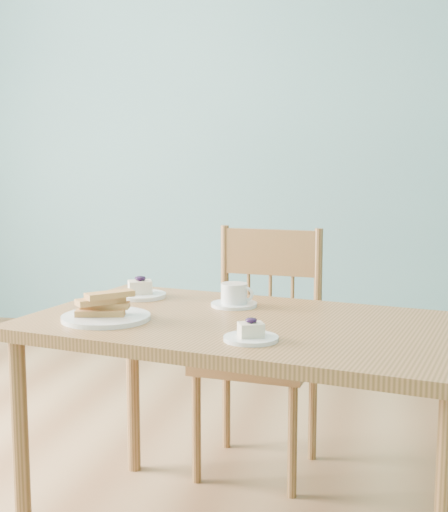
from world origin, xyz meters
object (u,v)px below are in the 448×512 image
object	(u,v)px
cheesecake_plate_near	(251,335)
biscotti_plate	(106,311)
cheesecake_plate_far	(140,292)
dining_table	(251,344)
dining_chair	(260,348)
coffee_cup	(235,296)

from	to	relation	value
cheesecake_plate_near	biscotti_plate	distance (m)	0.46
cheesecake_plate_near	cheesecake_plate_far	bearing A→B (deg)	134.61
dining_table	dining_chair	world-z (taller)	dining_chair
biscotti_plate	cheesecake_plate_far	bearing A→B (deg)	92.85
cheesecake_plate_far	coffee_cup	xyz separation A→B (m)	(0.33, -0.07, 0.01)
coffee_cup	dining_table	bearing A→B (deg)	-54.25
dining_chair	coffee_cup	xyz separation A→B (m)	(-0.02, -0.36, 0.26)
cheesecake_plate_near	dining_table	bearing A→B (deg)	100.90
dining_chair	cheesecake_plate_near	size ratio (longest dim) A/B	6.28
biscotti_plate	coffee_cup	bearing A→B (deg)	40.04
dining_table	biscotti_plate	size ratio (longest dim) A/B	5.44
dining_table	cheesecake_plate_near	xyz separation A→B (m)	(0.04, -0.21, 0.08)
coffee_cup	biscotti_plate	distance (m)	0.41
dining_table	dining_chair	bearing A→B (deg)	107.86
dining_chair	biscotti_plate	distance (m)	0.75
cheesecake_plate_far	biscotti_plate	world-z (taller)	biscotti_plate
coffee_cup	biscotti_plate	bearing A→B (deg)	-129.17
cheesecake_plate_near	biscotti_plate	bearing A→B (deg)	163.35
cheesecake_plate_near	coffee_cup	world-z (taller)	coffee_cup
cheesecake_plate_far	biscotti_plate	xyz separation A→B (m)	(0.02, -0.33, 0.01)
cheesecake_plate_far	coffee_cup	bearing A→B (deg)	-11.65
dining_chair	coffee_cup	bearing A→B (deg)	-87.16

